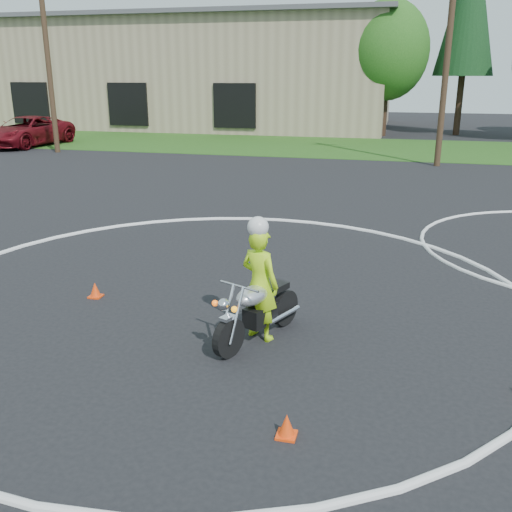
# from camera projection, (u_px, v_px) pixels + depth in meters

# --- Properties ---
(ground) EXTENTS (120.00, 120.00, 0.00)m
(ground) POSITION_uv_depth(u_px,v_px,m) (156.00, 366.00, 8.47)
(ground) COLOR black
(ground) RESTS_ON ground
(grass_strip) EXTENTS (120.00, 10.00, 0.02)m
(grass_strip) POSITION_uv_depth(u_px,v_px,m) (343.00, 147.00, 33.40)
(grass_strip) COLOR #1E4714
(grass_strip) RESTS_ON ground
(course_markings) EXTENTS (19.05, 19.05, 0.12)m
(course_markings) POSITION_uv_depth(u_px,v_px,m) (336.00, 280.00, 11.98)
(course_markings) COLOR silver
(course_markings) RESTS_ON ground
(primary_motorcycle) EXTENTS (1.10, 1.97, 1.11)m
(primary_motorcycle) POSITION_uv_depth(u_px,v_px,m) (257.00, 310.00, 9.11)
(primary_motorcycle) COLOR black
(primary_motorcycle) RESTS_ON ground
(rider_primary_grp) EXTENTS (0.80, 0.68, 2.05)m
(rider_primary_grp) POSITION_uv_depth(u_px,v_px,m) (260.00, 281.00, 9.10)
(rider_primary_grp) COLOR #ADE418
(rider_primary_grp) RESTS_ON ground
(pickup_grp) EXTENTS (3.32, 6.39, 1.72)m
(pickup_grp) POSITION_uv_depth(u_px,v_px,m) (27.00, 131.00, 33.73)
(pickup_grp) COLOR #5E0A12
(pickup_grp) RESTS_ON ground
(warehouse) EXTENTS (41.00, 17.00, 8.30)m
(warehouse) POSITION_uv_depth(u_px,v_px,m) (148.00, 73.00, 48.29)
(warehouse) COLOR tan
(warehouse) RESTS_ON ground
(utility_poles) EXTENTS (41.60, 1.12, 10.00)m
(utility_poles) POSITION_uv_depth(u_px,v_px,m) (448.00, 48.00, 25.11)
(utility_poles) COLOR #473321
(utility_poles) RESTS_ON ground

